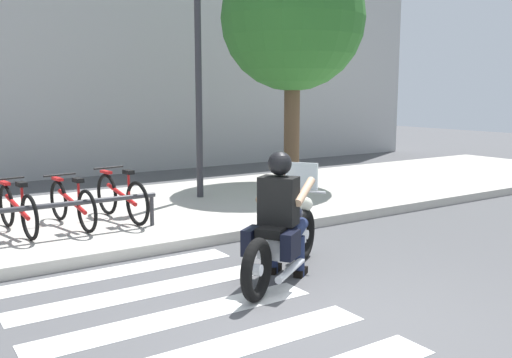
{
  "coord_description": "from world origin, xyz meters",
  "views": [
    {
      "loc": [
        -3.11,
        -3.7,
        2.06
      ],
      "look_at": [
        0.73,
        2.08,
        0.99
      ],
      "focal_mm": 39.16,
      "sensor_mm": 36.0,
      "label": 1
    }
  ],
  "objects": [
    {
      "name": "building_backdrop",
      "position": [
        0.0,
        10.66,
        3.94
      ],
      "size": [
        24.0,
        1.2,
        7.88
      ],
      "primitive_type": "cube",
      "color": "#A5A5A5",
      "rests_on": "ground"
    },
    {
      "name": "crosswalk_stripe_5",
      "position": [
        -0.99,
        2.4,
        0.0
      ],
      "size": [
        2.8,
        0.4,
        0.01
      ],
      "primitive_type": "cube",
      "color": "white",
      "rests_on": "ground"
    },
    {
      "name": "tree_near_rack",
      "position": [
        4.08,
        5.76,
        3.56
      ],
      "size": [
        2.98,
        2.98,
        5.07
      ],
      "color": "brown",
      "rests_on": "ground"
    },
    {
      "name": "crosswalk_stripe_3",
      "position": [
        -0.99,
        0.8,
        0.0
      ],
      "size": [
        2.8,
        0.4,
        0.01
      ],
      "primitive_type": "cube",
      "color": "white",
      "rests_on": "ground"
    },
    {
      "name": "bicycle_5",
      "position": [
        -0.23,
        4.3,
        0.51
      ],
      "size": [
        0.48,
        1.63,
        0.79
      ],
      "color": "black",
      "rests_on": "sidewalk"
    },
    {
      "name": "crosswalk_stripe_2",
      "position": [
        -0.99,
        0.0,
        0.0
      ],
      "size": [
        2.8,
        0.4,
        0.01
      ],
      "primitive_type": "cube",
      "color": "white",
      "rests_on": "ground"
    },
    {
      "name": "crosswalk_stripe_4",
      "position": [
        -0.99,
        1.6,
        0.0
      ],
      "size": [
        2.8,
        0.4,
        0.01
      ],
      "primitive_type": "cube",
      "color": "white",
      "rests_on": "ground"
    },
    {
      "name": "bicycle_4",
      "position": [
        -0.97,
        4.3,
        0.49
      ],
      "size": [
        0.48,
        1.62,
        0.73
      ],
      "color": "black",
      "rests_on": "sidewalk"
    },
    {
      "name": "ground_plane",
      "position": [
        0.0,
        0.0,
        0.0
      ],
      "size": [
        48.0,
        48.0,
        0.0
      ],
      "primitive_type": "plane",
      "color": "#4C4C4F"
    },
    {
      "name": "bicycle_3",
      "position": [
        -1.71,
        4.3,
        0.49
      ],
      "size": [
        0.48,
        1.58,
        0.74
      ],
      "color": "black",
      "rests_on": "sidewalk"
    },
    {
      "name": "motorcycle",
      "position": [
        0.49,
        1.16,
        0.46
      ],
      "size": [
        1.87,
        1.31,
        1.23
      ],
      "color": "black",
      "rests_on": "ground"
    },
    {
      "name": "rider",
      "position": [
        0.42,
        1.12,
        0.83
      ],
      "size": [
        0.77,
        0.73,
        1.44
      ],
      "color": "black",
      "rests_on": "ground"
    },
    {
      "name": "street_lamp",
      "position": [
        1.66,
        5.36,
        2.72
      ],
      "size": [
        0.28,
        0.28,
        4.52
      ],
      "color": "#2D2D33",
      "rests_on": "ground"
    },
    {
      "name": "sidewalk",
      "position": [
        0.0,
        4.96,
        0.07
      ],
      "size": [
        24.0,
        4.4,
        0.15
      ],
      "primitive_type": "cube",
      "color": "#B7B2A8",
      "rests_on": "ground"
    }
  ]
}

